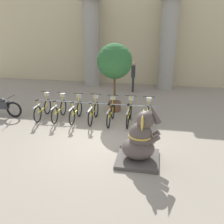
% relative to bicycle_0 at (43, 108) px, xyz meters
% --- Properties ---
extents(ground_plane, '(60.00, 60.00, 0.00)m').
position_rel_bicycle_0_xyz_m(ground_plane, '(2.98, -1.83, -0.41)').
color(ground_plane, gray).
extents(building_facade, '(20.00, 0.20, 6.00)m').
position_rel_bicycle_0_xyz_m(building_facade, '(2.98, 6.77, 2.59)').
color(building_facade, '#C6B78E').
rests_on(building_facade, ground_plane).
extents(column_left, '(1.18, 1.18, 5.16)m').
position_rel_bicycle_0_xyz_m(column_left, '(0.70, 5.77, 2.21)').
color(column_left, gray).
rests_on(column_left, ground_plane).
extents(column_right, '(1.18, 1.18, 5.16)m').
position_rel_bicycle_0_xyz_m(column_right, '(5.26, 5.77, 2.21)').
color(column_right, gray).
rests_on(column_right, ground_plane).
extents(bike_rack, '(5.09, 0.05, 0.77)m').
position_rel_bicycle_0_xyz_m(bike_rack, '(2.25, 0.12, 0.22)').
color(bike_rack, gray).
rests_on(bike_rack, ground_plane).
extents(bicycle_0, '(0.48, 1.67, 1.07)m').
position_rel_bicycle_0_xyz_m(bicycle_0, '(0.00, 0.00, 0.00)').
color(bicycle_0, black).
rests_on(bicycle_0, ground_plane).
extents(bicycle_1, '(0.48, 1.67, 1.07)m').
position_rel_bicycle_0_xyz_m(bicycle_1, '(0.75, -0.01, 0.00)').
color(bicycle_1, black).
rests_on(bicycle_1, ground_plane).
extents(bicycle_2, '(0.48, 1.67, 1.07)m').
position_rel_bicycle_0_xyz_m(bicycle_2, '(1.50, -0.02, 0.00)').
color(bicycle_2, black).
rests_on(bicycle_2, ground_plane).
extents(bicycle_3, '(0.48, 1.67, 1.07)m').
position_rel_bicycle_0_xyz_m(bicycle_3, '(2.25, 0.03, 0.00)').
color(bicycle_3, black).
rests_on(bicycle_3, ground_plane).
extents(bicycle_4, '(0.48, 1.67, 1.07)m').
position_rel_bicycle_0_xyz_m(bicycle_4, '(2.99, -0.02, 0.00)').
color(bicycle_4, black).
rests_on(bicycle_4, ground_plane).
extents(bicycle_5, '(0.48, 1.67, 1.07)m').
position_rel_bicycle_0_xyz_m(bicycle_5, '(3.74, 0.04, 0.00)').
color(bicycle_5, black).
rests_on(bicycle_5, ground_plane).
extents(bicycle_6, '(0.48, 1.67, 1.07)m').
position_rel_bicycle_0_xyz_m(bicycle_6, '(4.49, 0.03, 0.00)').
color(bicycle_6, black).
rests_on(bicycle_6, ground_plane).
extents(elephant_statue, '(1.27, 1.27, 1.91)m').
position_rel_bicycle_0_xyz_m(elephant_statue, '(4.40, -2.79, 0.24)').
color(elephant_statue, '#4C4742').
rests_on(elephant_statue, ground_plane).
extents(motorcycle, '(2.04, 0.55, 0.95)m').
position_rel_bicycle_0_xyz_m(motorcycle, '(-1.90, -0.21, 0.05)').
color(motorcycle, black).
rests_on(motorcycle, ground_plane).
extents(person_pedestrian, '(0.23, 0.47, 1.77)m').
position_rel_bicycle_0_xyz_m(person_pedestrian, '(3.39, 4.79, 0.66)').
color(person_pedestrian, '#28282D').
rests_on(person_pedestrian, ground_plane).
extents(potted_tree, '(1.55, 1.55, 3.08)m').
position_rel_bicycle_0_xyz_m(potted_tree, '(2.89, 1.42, 1.81)').
color(potted_tree, brown).
rests_on(potted_tree, ground_plane).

